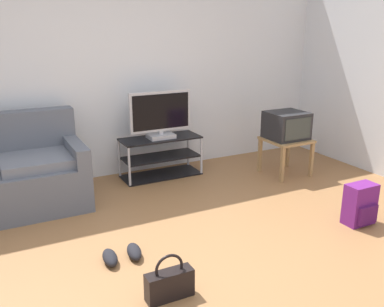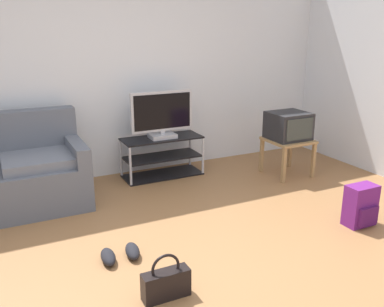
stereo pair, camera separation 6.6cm
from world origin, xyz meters
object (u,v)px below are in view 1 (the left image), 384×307
Objects in this scene: sneakers_pair at (122,254)px; backpack at (360,204)px; flat_tv at (161,115)px; handbag at (169,283)px; tv_stand at (161,157)px; side_table at (286,144)px; crt_tv at (286,125)px.

backpack is at bearing -10.21° from sneakers_pair.
flat_tv reaches higher than handbag.
tv_stand reaches higher than side_table.
tv_stand is 1.98m from sneakers_pair.
flat_tv is 1.59m from side_table.
backpack is (-0.27, -1.42, -0.19)m from side_table.
side_table is 1.50× the size of sneakers_pair.
sneakers_pair is at bearing 179.52° from backpack.
flat_tv is at bearing 68.11° from handbag.
flat_tv reaches higher than tv_stand.
sneakers_pair is (-1.05, -1.67, -0.20)m from tv_stand.
tv_stand is at bearing 57.92° from sneakers_pair.
flat_tv is at bearing -90.00° from tv_stand.
crt_tv is at bearing 90.00° from side_table.
handbag is at bearing -144.45° from crt_tv.
side_table reaches higher than sneakers_pair.
tv_stand is 2.48× the size of backpack.
tv_stand is 1.91× the size of side_table.
handbag is (-2.33, -1.65, -0.27)m from side_table.
tv_stand reaches higher than sneakers_pair.
handbag is at bearing -111.89° from flat_tv.
handbag is at bearing -144.71° from side_table.
handbag is at bearing -111.70° from tv_stand.
backpack is at bearing -100.65° from crt_tv.
crt_tv is 1.36× the size of sneakers_pair.
side_table is at bearing -90.00° from crt_tv.
flat_tv is 1.52× the size of side_table.
crt_tv is 1.52m from backpack.
tv_stand is at bearing 68.30° from handbag.
backpack is (-0.27, -1.44, -0.43)m from crt_tv.
flat_tv is 1.55m from crt_tv.
crt_tv is at bearing 89.08° from backpack.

